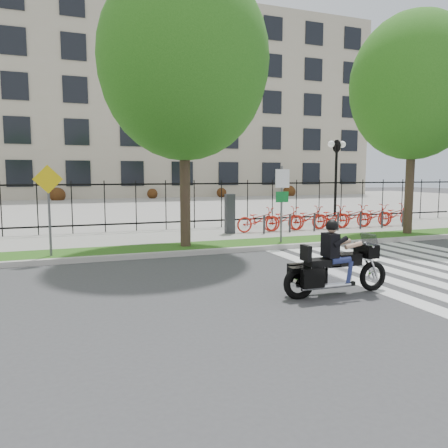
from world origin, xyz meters
name	(u,v)px	position (x,y,z in m)	size (l,w,h in m)	color
ground	(263,287)	(0.00, 0.00, 0.00)	(120.00, 120.00, 0.00)	#3C3C3F
curb	(204,252)	(0.00, 4.10, 0.07)	(60.00, 0.20, 0.15)	#A8A49E
grass_verge	(196,248)	(0.00, 4.95, 0.07)	(60.00, 1.50, 0.15)	#244F13
sidewalk	(177,237)	(0.00, 7.45, 0.07)	(60.00, 3.50, 0.15)	#99978F
plaza	(119,206)	(0.00, 25.00, 0.05)	(80.00, 34.00, 0.10)	#99978F
crosswalk_stripes	(438,270)	(4.83, 0.00, 0.01)	(5.70, 8.00, 0.01)	silver
iron_fence	(166,205)	(0.00, 9.20, 1.15)	(30.00, 0.06, 2.00)	black
office_building	(96,108)	(0.00, 44.92, 9.97)	(60.00, 21.90, 20.15)	#A89F88
lamp_post_right	(336,159)	(10.00, 12.00, 3.21)	(1.06, 0.70, 4.25)	black
street_tree_1	(184,62)	(-0.34, 4.95, 5.74)	(5.13, 5.13, 8.55)	#33251C
street_tree_2	(414,87)	(8.44, 4.95, 5.60)	(4.68, 4.68, 8.15)	#33251C
bike_share_station	(329,217)	(6.44, 7.20, 0.63)	(8.88, 0.86, 1.50)	#2D2D33
sign_pole_regulatory	(282,194)	(2.83, 4.58, 1.74)	(0.50, 0.09, 2.50)	#59595B
sign_pole_warning	(49,198)	(-4.26, 4.58, 1.74)	(0.78, 0.09, 2.49)	#59595B
motorcycle_rider	(337,265)	(1.12, -1.01, 0.60)	(2.34, 0.69, 1.81)	black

